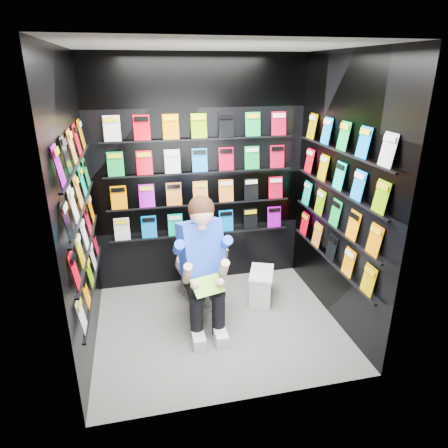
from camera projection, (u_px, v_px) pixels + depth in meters
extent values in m
plane|color=slate|center=(219.00, 325.00, 4.05)|extent=(2.40, 2.40, 0.00)
plane|color=white|center=(217.00, 45.00, 3.10)|extent=(2.40, 2.40, 0.00)
cube|color=black|center=(200.00, 176.00, 4.49)|extent=(2.40, 0.04, 2.60)
cube|color=black|center=(249.00, 250.00, 2.67)|extent=(2.40, 0.04, 2.60)
cube|color=black|center=(78.00, 214.00, 3.33)|extent=(0.04, 2.00, 2.60)
cube|color=black|center=(340.00, 195.00, 3.82)|extent=(0.04, 2.00, 2.60)
imported|color=silver|center=(196.00, 270.00, 4.39)|extent=(0.61, 0.84, 0.73)
cube|color=silver|center=(261.00, 287.00, 4.46)|extent=(0.37, 0.47, 0.31)
cube|color=silver|center=(262.00, 273.00, 4.40)|extent=(0.39, 0.50, 0.03)
cube|color=green|center=(208.00, 286.00, 3.65)|extent=(0.32, 0.24, 0.12)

